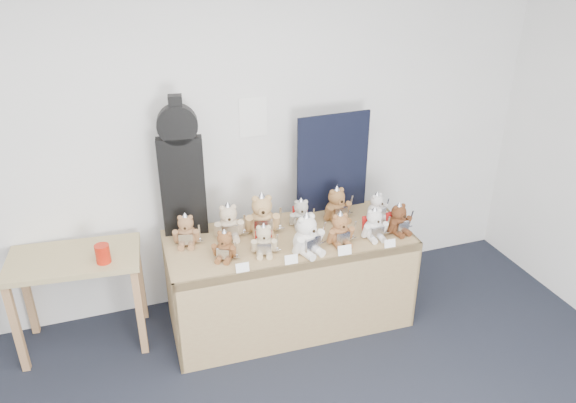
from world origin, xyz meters
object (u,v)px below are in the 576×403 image
object	(u,v)px
teddy_front_end	(399,220)
teddy_back_end	(377,207)
teddy_front_far_left	(225,246)
teddy_front_centre	(307,236)
red_cup	(103,254)
teddy_back_far_left	(186,231)
teddy_front_left	(264,241)
teddy_front_right	(340,230)
teddy_front_far_right	(374,225)
side_table	(76,272)
teddy_back_centre_left	(262,216)
guitar_case	(181,169)
teddy_back_left	(229,223)
teddy_back_centre_right	(301,214)
display_table	(292,260)
teddy_back_right	(337,206)

from	to	relation	value
teddy_front_end	teddy_back_end	bearing A→B (deg)	89.19
teddy_front_far_left	teddy_front_centre	distance (m)	0.56
red_cup	teddy_back_far_left	distance (m)	0.57
teddy_front_left	teddy_front_right	bearing A→B (deg)	9.71
teddy_front_far_right	teddy_back_far_left	world-z (taller)	teddy_front_far_right
side_table	teddy_back_centre_left	xyz separation A→B (m)	(1.31, -0.12, 0.27)
guitar_case	teddy_front_far_right	bearing A→B (deg)	-13.58
guitar_case	teddy_back_far_left	distance (m)	0.44
teddy_front_far_left	teddy_back_centre_left	distance (m)	0.42
teddy_back_left	teddy_back_centre_right	bearing A→B (deg)	5.57
display_table	teddy_front_left	xyz separation A→B (m)	(-0.23, -0.09, 0.26)
teddy_front_far_right	teddy_back_far_left	bearing A→B (deg)	165.31
teddy_front_far_right	teddy_back_centre_left	xyz separation A→B (m)	(-0.74, 0.32, 0.04)
teddy_back_left	teddy_back_centre_left	xyz separation A→B (m)	(0.24, -0.02, 0.02)
teddy_back_centre_left	teddy_back_far_left	distance (m)	0.55
teddy_front_left	teddy_back_right	size ratio (longest dim) A/B	0.83
teddy_back_centre_right	teddy_back_right	world-z (taller)	teddy_back_right
guitar_case	teddy_back_end	world-z (taller)	guitar_case
teddy_front_far_right	teddy_back_centre_right	bearing A→B (deg)	143.05
teddy_back_centre_right	teddy_back_end	distance (m)	0.59
teddy_back_end	teddy_front_far_right	bearing A→B (deg)	-139.77
display_table	teddy_back_centre_right	xyz separation A→B (m)	(0.14, 0.19, 0.26)
teddy_front_far_right	teddy_back_end	world-z (taller)	teddy_front_far_right
side_table	teddy_front_end	world-z (taller)	teddy_front_end
teddy_front_centre	teddy_back_centre_left	size ratio (longest dim) A/B	0.93
teddy_back_right	teddy_back_left	bearing A→B (deg)	168.90
teddy_back_centre_right	teddy_back_far_left	size ratio (longest dim) A/B	0.95
teddy_front_left	teddy_front_centre	distance (m)	0.30
teddy_front_end	display_table	bearing A→B (deg)	159.13
teddy_back_far_left	red_cup	bearing A→B (deg)	-159.85
teddy_front_far_right	teddy_back_right	distance (m)	0.37
teddy_front_left	guitar_case	bearing A→B (deg)	148.38
guitar_case	teddy_front_centre	size ratio (longest dim) A/B	3.17
side_table	guitar_case	xyz separation A→B (m)	(0.79, 0.08, 0.63)
display_table	teddy_back_left	distance (m)	0.53
display_table	teddy_back_left	size ratio (longest dim) A/B	6.06
teddy_front_right	teddy_back_left	bearing A→B (deg)	154.83
display_table	teddy_back_end	size ratio (longest dim) A/B	7.60
teddy_front_centre	teddy_front_end	bearing A→B (deg)	-15.30
display_table	teddy_back_far_left	bearing A→B (deg)	165.61
teddy_back_left	teddy_back_far_left	bearing A→B (deg)	-173.94
teddy_front_right	teddy_front_far_right	bearing A→B (deg)	-0.90
teddy_front_right	teddy_back_right	bearing A→B (deg)	70.37
teddy_back_right	teddy_back_end	bearing A→B (deg)	-25.52
side_table	teddy_back_centre_right	distance (m)	1.63
guitar_case	teddy_back_left	size ratio (longest dim) A/B	3.47
display_table	teddy_back_centre_right	world-z (taller)	teddy_back_centre_right
display_table	teddy_back_right	size ratio (longest dim) A/B	6.01
teddy_front_centre	teddy_back_centre_left	xyz separation A→B (m)	(-0.21, 0.35, 0.01)
side_table	teddy_back_centre_right	bearing A→B (deg)	2.09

